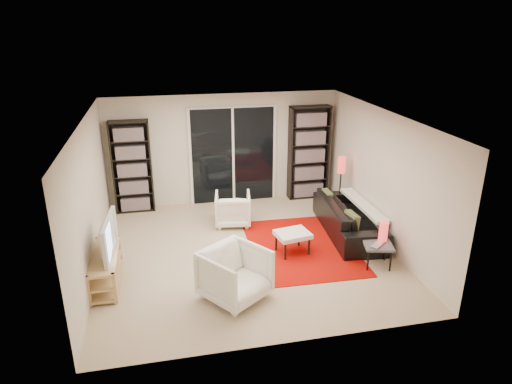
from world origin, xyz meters
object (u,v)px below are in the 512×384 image
bookshelf_left (132,167)px  tv_stand (105,268)px  floor_lamp (341,172)px  ottoman (293,235)px  side_table (378,246)px  bookshelf_right (309,153)px  armchair_front (235,275)px  sofa (349,217)px  armchair_back (233,209)px

bookshelf_left → tv_stand: size_ratio=1.50×
bookshelf_left → floor_lamp: size_ratio=1.57×
ottoman → side_table: 1.44m
side_table → bookshelf_left: bearing=140.7°
ottoman → floor_lamp: floor_lamp is taller
bookshelf_left → tv_stand: bookshelf_left is taller
bookshelf_left → floor_lamp: bookshelf_left is taller
side_table → floor_lamp: (0.20, 2.19, 0.58)m
bookshelf_left → side_table: (3.99, -3.26, -0.62)m
bookshelf_left → bookshelf_right: 3.85m
ottoman → floor_lamp: size_ratio=0.52×
bookshelf_left → armchair_front: bearing=-67.5°
sofa → ottoman: bearing=118.4°
side_table → armchair_back: bearing=134.0°
bookshelf_left → bookshelf_right: size_ratio=0.93×
floor_lamp → sofa: bearing=-100.6°
side_table → bookshelf_right: bearing=92.5°
bookshelf_right → armchair_front: size_ratio=2.45×
armchair_back → armchair_front: size_ratio=0.82×
armchair_front → ottoman: armchair_front is taller
bookshelf_right → sofa: bookshelf_right is taller
sofa → bookshelf_left: bearing=68.7°
bookshelf_left → armchair_back: bearing=-30.2°
bookshelf_left → sofa: 4.54m
bookshelf_left → floor_lamp: bearing=-14.4°
armchair_front → bookshelf_left: bearing=76.7°
bookshelf_right → bookshelf_left: bearing=180.0°
bookshelf_left → tv_stand: (-0.37, -2.87, -0.71)m
ottoman → side_table: size_ratio=1.16×
sofa → armchair_back: size_ratio=3.11×
side_table → floor_lamp: 2.27m
tv_stand → armchair_front: size_ratio=1.51×
sofa → bookshelf_right: bearing=10.0°
bookshelf_left → ottoman: bearing=-42.9°
bookshelf_left → floor_lamp: 4.33m
bookshelf_right → side_table: (0.14, -3.26, -0.70)m
sofa → armchair_front: (-2.49, -1.70, 0.07)m
side_table → floor_lamp: floor_lamp is taller
armchair_back → armchair_front: 2.61m
side_table → armchair_front: bearing=-170.0°
armchair_back → side_table: (2.07, -2.14, 0.03)m
armchair_front → ottoman: (1.21, 1.15, -0.04)m
sofa → floor_lamp: size_ratio=1.77×
armchair_front → tv_stand: bearing=120.7°
tv_stand → side_table: bearing=-5.1°
bookshelf_left → tv_stand: bearing=-97.2°
armchair_back → floor_lamp: bearing=-169.8°
sofa → side_table: bearing=-176.3°
bookshelf_left → side_table: bearing=-39.3°
armchair_back → sofa: bearing=166.4°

